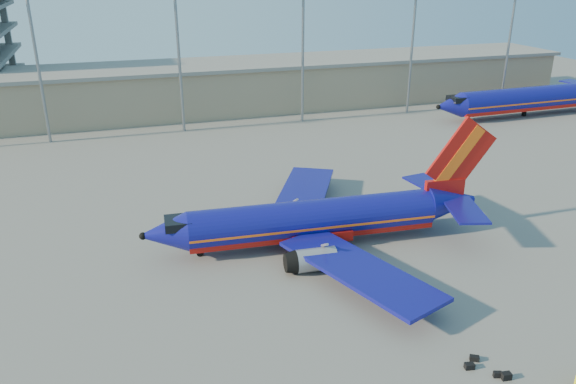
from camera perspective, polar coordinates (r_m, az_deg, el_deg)
name	(u,v)px	position (r m, az deg, el deg)	size (l,w,h in m)	color
ground	(313,259)	(51.05, 2.52, -6.79)	(220.00, 220.00, 0.00)	slate
terminal_building	(255,84)	(105.10, -3.35, 10.89)	(122.00, 16.00, 8.50)	gray
light_mast_row	(242,15)	(90.55, -4.72, 17.52)	(101.60, 1.60, 28.65)	gray
aircraft_main	(321,219)	(52.84, 3.38, -2.77)	(33.97, 32.60, 11.50)	navy
aircraft_second	(531,98)	(107.89, 23.47, 8.72)	(39.07, 15.22, 13.23)	navy
luggage_pile	(487,369)	(40.44, 19.60, -16.59)	(2.31, 2.74, 0.48)	black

